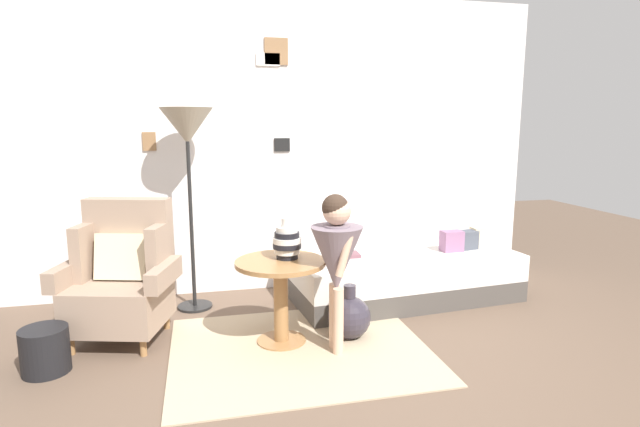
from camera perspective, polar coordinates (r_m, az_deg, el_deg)
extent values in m
plane|color=brown|center=(3.07, 1.45, -19.16)|extent=(12.00, 12.00, 0.00)
cube|color=silver|center=(4.59, -4.75, 7.63)|extent=(4.80, 0.10, 2.60)
cube|color=black|center=(4.54, -4.28, 7.69)|extent=(0.14, 0.02, 0.12)
cube|color=gray|center=(4.53, -4.28, 7.69)|extent=(0.11, 0.01, 0.09)
cube|color=olive|center=(4.50, -18.59, 7.67)|extent=(0.11, 0.02, 0.15)
cube|color=gray|center=(4.49, -18.60, 7.67)|extent=(0.08, 0.01, 0.12)
cube|color=olive|center=(4.57, -4.94, 17.66)|extent=(0.20, 0.02, 0.22)
cube|color=beige|center=(4.56, -4.93, 17.67)|extent=(0.16, 0.01, 0.17)
cube|color=white|center=(4.55, -5.86, 16.80)|extent=(0.20, 0.02, 0.11)
cube|color=gray|center=(4.54, -5.85, 16.81)|extent=(0.16, 0.01, 0.08)
cube|color=tan|center=(3.52, -2.27, -14.97)|extent=(1.69, 1.41, 0.01)
cylinder|color=#9E7042|center=(3.81, -26.10, -13.16)|extent=(0.04, 0.04, 0.12)
cylinder|color=#9E7042|center=(3.61, -19.19, -13.95)|extent=(0.04, 0.04, 0.12)
cylinder|color=#9E7042|center=(4.18, -23.16, -10.87)|extent=(0.04, 0.04, 0.12)
cylinder|color=#9E7042|center=(4.00, -16.82, -11.41)|extent=(0.04, 0.04, 0.12)
cube|color=gray|center=(3.82, -21.54, -9.38)|extent=(0.73, 0.70, 0.30)
cube|color=gray|center=(3.91, -20.60, -2.40)|extent=(0.62, 0.30, 0.55)
cube|color=gray|center=(3.92, -24.78, -3.89)|extent=(0.16, 0.32, 0.39)
cube|color=gray|center=(3.71, -17.59, -4.17)|extent=(0.16, 0.32, 0.39)
cube|color=gray|center=(3.88, -26.35, -6.02)|extent=(0.22, 0.51, 0.14)
cube|color=gray|center=(3.61, -17.07, -6.55)|extent=(0.22, 0.51, 0.14)
cube|color=beige|center=(3.82, -21.25, -4.51)|extent=(0.39, 0.26, 0.33)
cube|color=#4C4742|center=(4.49, 9.48, -8.30)|extent=(1.96, 0.97, 0.18)
cube|color=silver|center=(4.43, 9.55, -5.84)|extent=(1.96, 0.97, 0.22)
cube|color=beige|center=(4.79, 17.71, -2.51)|extent=(0.20, 0.12, 0.18)
cube|color=#474C56|center=(4.67, 16.13, -2.86)|extent=(0.19, 0.15, 0.16)
cube|color=gray|center=(4.55, 14.54, -3.01)|extent=(0.19, 0.13, 0.18)
cylinder|color=#9E7042|center=(3.64, -4.33, -14.04)|extent=(0.34, 0.34, 0.02)
cylinder|color=#9E7042|center=(3.54, -4.40, -9.93)|extent=(0.10, 0.10, 0.54)
cylinder|color=#9E7042|center=(3.45, -4.46, -5.52)|extent=(0.61, 0.61, 0.03)
cylinder|color=black|center=(3.49, -3.70, -4.75)|extent=(0.15, 0.15, 0.04)
cylinder|color=silver|center=(3.48, -3.71, -4.17)|extent=(0.17, 0.17, 0.04)
cylinder|color=black|center=(3.47, -3.72, -3.58)|extent=(0.19, 0.19, 0.04)
cylinder|color=silver|center=(3.46, -3.72, -2.98)|extent=(0.19, 0.19, 0.04)
cylinder|color=black|center=(3.46, -3.73, -2.39)|extent=(0.17, 0.17, 0.04)
cylinder|color=silver|center=(3.45, -3.74, -1.79)|extent=(0.15, 0.15, 0.04)
cylinder|color=silver|center=(3.44, -3.75, -1.00)|extent=(0.07, 0.07, 0.06)
cylinder|color=black|center=(4.38, -13.83, -10.05)|extent=(0.28, 0.28, 0.02)
cylinder|color=black|center=(4.18, -14.28, -0.05)|extent=(0.03, 0.03, 1.53)
cone|color=#9E937F|center=(4.12, -14.70, 9.49)|extent=(0.41, 0.41, 0.28)
cylinder|color=#D8AD8E|center=(3.38, 2.05, -12.05)|extent=(0.07, 0.07, 0.45)
cylinder|color=#D8AD8E|center=(3.47, 1.60, -11.44)|extent=(0.07, 0.07, 0.45)
cone|color=slate|center=(3.29, 1.87, -5.14)|extent=(0.34, 0.34, 0.43)
cylinder|color=slate|center=(3.26, 1.88, -2.72)|extent=(0.17, 0.17, 0.16)
cylinder|color=#D8AD8E|center=(3.17, 2.80, -4.60)|extent=(0.12, 0.05, 0.29)
cylinder|color=#D8AD8E|center=(3.39, 1.66, -3.60)|extent=(0.12, 0.05, 0.29)
sphere|color=#D8AD8E|center=(3.22, 1.90, 0.27)|extent=(0.18, 0.18, 0.18)
sphere|color=#38281E|center=(3.22, 1.73, 0.67)|extent=(0.17, 0.17, 0.17)
cube|color=brown|center=(4.25, 2.92, -4.65)|extent=(0.23, 0.17, 0.03)
sphere|color=#332D38|center=(3.65, 3.32, -11.55)|extent=(0.30, 0.30, 0.30)
cylinder|color=#332D38|center=(3.59, 3.35, -8.72)|extent=(0.08, 0.08, 0.09)
cylinder|color=black|center=(3.60, -28.44, -13.33)|extent=(0.28, 0.28, 0.28)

